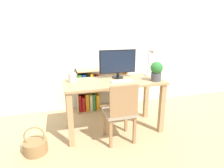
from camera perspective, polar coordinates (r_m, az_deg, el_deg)
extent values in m
plane|color=tan|center=(2.95, 0.55, -13.53)|extent=(10.00, 10.00, 0.00)
cube|color=silver|center=(3.51, -4.13, 13.64)|extent=(8.00, 0.05, 2.60)
cube|color=tan|center=(2.65, 0.60, 0.69)|extent=(1.40, 0.62, 0.03)
cube|color=tan|center=(2.46, -12.54, -10.73)|extent=(0.07, 0.07, 0.74)
cube|color=tan|center=(2.82, 14.93, -7.23)|extent=(0.07, 0.07, 0.74)
cube|color=tan|center=(2.92, -13.24, -6.26)|extent=(0.07, 0.07, 0.74)
cube|color=tan|center=(3.22, 10.37, -3.83)|extent=(0.07, 0.07, 0.74)
cylinder|color=black|center=(2.81, 1.74, 2.08)|extent=(0.17, 0.17, 0.02)
cylinder|color=black|center=(2.80, 1.75, 2.93)|extent=(0.04, 0.04, 0.07)
cube|color=black|center=(2.76, 1.74, 6.87)|extent=(0.55, 0.02, 0.34)
cube|color=#192338|center=(2.76, 1.78, 6.85)|extent=(0.53, 0.03, 0.32)
cube|color=silver|center=(2.60, 3.03, 0.89)|extent=(0.31, 0.12, 0.02)
cylinder|color=silver|center=(2.61, -12.02, 1.89)|extent=(0.10, 0.10, 0.13)
sphere|color=silver|center=(2.59, -12.13, 3.70)|extent=(0.06, 0.06, 0.06)
cylinder|color=#B7B7BC|center=(3.00, 10.82, 2.80)|extent=(0.10, 0.10, 0.02)
cylinder|color=#B7B7BC|center=(2.96, 11.03, 6.50)|extent=(0.02, 0.02, 0.37)
cylinder|color=#B7B7BC|center=(2.89, 11.68, 9.97)|extent=(0.01, 0.10, 0.01)
cone|color=#B7B7BC|center=(2.85, 12.12, 9.44)|extent=(0.08, 0.08, 0.06)
cylinder|color=#4C4C51|center=(2.70, 13.26, 2.17)|extent=(0.14, 0.14, 0.12)
sphere|color=#2D7A33|center=(2.67, 13.44, 4.81)|extent=(0.17, 0.17, 0.17)
cube|color=#9E937F|center=(2.53, 2.17, -8.35)|extent=(0.40, 0.40, 0.04)
cube|color=#9E754C|center=(2.28, 3.68, -5.22)|extent=(0.36, 0.03, 0.40)
cube|color=#9E754C|center=(2.45, -0.39, -14.93)|extent=(0.04, 0.04, 0.39)
cube|color=#9E754C|center=(2.55, 6.85, -13.77)|extent=(0.04, 0.04, 0.39)
cube|color=#9E754C|center=(2.73, -2.27, -11.49)|extent=(0.04, 0.04, 0.39)
cube|color=#9E754C|center=(2.81, 4.26, -10.61)|extent=(0.04, 0.04, 0.39)
cube|color=tan|center=(3.44, -10.64, -2.21)|extent=(0.02, 0.28, 0.77)
cube|color=tan|center=(3.63, 3.92, -0.94)|extent=(0.02, 0.28, 0.77)
cube|color=tan|center=(3.64, -3.07, -7.21)|extent=(0.94, 0.28, 0.02)
cube|color=tan|center=(3.41, -3.26, 4.46)|extent=(0.94, 0.28, 0.02)
cube|color=tan|center=(3.51, -3.16, -1.57)|extent=(0.90, 0.28, 0.02)
cube|color=red|center=(3.52, -9.83, -5.43)|extent=(0.04, 0.24, 0.31)
cube|color=red|center=(3.53, -8.86, -5.70)|extent=(0.05, 0.24, 0.26)
cube|color=orange|center=(3.53, -7.74, -5.20)|extent=(0.06, 0.24, 0.32)
cube|color=beige|center=(3.54, -6.65, -5.20)|extent=(0.05, 0.24, 0.30)
cube|color=#2D7F38|center=(3.55, -5.79, -5.11)|extent=(0.05, 0.24, 0.30)
cube|color=orange|center=(3.57, -4.64, -5.16)|extent=(0.06, 0.24, 0.28)
cube|color=#2D7F38|center=(3.40, -9.91, 0.50)|extent=(0.07, 0.24, 0.31)
cube|color=navy|center=(3.41, -8.62, 0.57)|extent=(0.06, 0.24, 0.31)
cube|color=#2D7F38|center=(3.43, -7.39, 0.16)|extent=(0.05, 0.24, 0.25)
cube|color=orange|center=(3.42, -6.43, 0.80)|extent=(0.05, 0.24, 0.32)
cube|color=beige|center=(3.45, -5.44, 0.19)|extent=(0.04, 0.24, 0.23)
cube|color=red|center=(3.45, -4.41, 0.46)|extent=(0.05, 0.24, 0.25)
cylinder|color=#997547|center=(2.61, -22.25, -17.25)|extent=(0.28, 0.28, 0.16)
torus|color=#997547|center=(2.53, -22.64, -14.41)|extent=(0.24, 0.02, 0.24)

